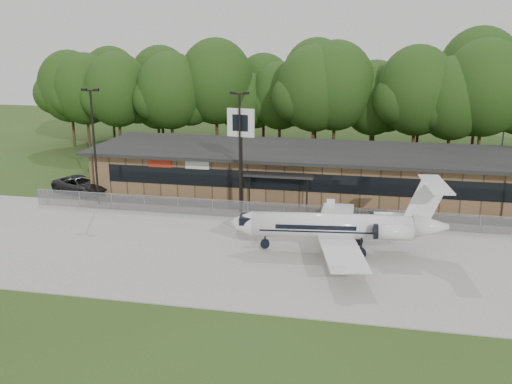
% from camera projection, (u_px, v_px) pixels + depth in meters
% --- Properties ---
extents(ground, '(160.00, 160.00, 0.00)m').
position_uv_depth(ground, '(260.00, 306.00, 31.91)').
color(ground, '#324418').
rests_on(ground, ground).
extents(apron, '(64.00, 18.00, 0.08)m').
position_uv_depth(apron, '(283.00, 253.00, 39.45)').
color(apron, '#9E9B93').
rests_on(apron, ground).
extents(parking_lot, '(50.00, 9.00, 0.06)m').
position_uv_depth(parking_lot, '(303.00, 206.00, 50.30)').
color(parking_lot, '#383835').
rests_on(parking_lot, ground).
extents(terminal, '(41.00, 11.65, 4.30)m').
position_uv_depth(terminal, '(309.00, 171.00, 53.91)').
color(terminal, brown).
rests_on(terminal, ground).
extents(fence, '(46.00, 0.04, 1.52)m').
position_uv_depth(fence, '(296.00, 213.00, 45.85)').
color(fence, gray).
rests_on(fence, ground).
extents(treeline, '(72.00, 12.00, 15.00)m').
position_uv_depth(treeline, '(327.00, 94.00, 69.50)').
color(treeline, '#163812').
rests_on(treeline, ground).
extents(light_pole_left, '(1.55, 0.30, 10.23)m').
position_uv_depth(light_pole_left, '(94.00, 138.00, 49.34)').
color(light_pole_left, black).
rests_on(light_pole_left, ground).
extents(light_pole_mid, '(1.55, 0.30, 10.23)m').
position_uv_depth(light_pole_mid, '(240.00, 144.00, 46.83)').
color(light_pole_mid, black).
rests_on(light_pole_mid, ground).
extents(business_jet, '(15.62, 13.96, 5.25)m').
position_uv_depth(business_jet, '(340.00, 227.00, 39.24)').
color(business_jet, silver).
rests_on(business_jet, ground).
extents(suv, '(6.47, 4.72, 1.64)m').
position_uv_depth(suv, '(81.00, 185.00, 54.13)').
color(suv, '#2B2B2D').
rests_on(suv, ground).
extents(pole_sign, '(2.32, 0.59, 8.82)m').
position_uv_depth(pole_sign, '(241.00, 134.00, 46.89)').
color(pole_sign, black).
rests_on(pole_sign, ground).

